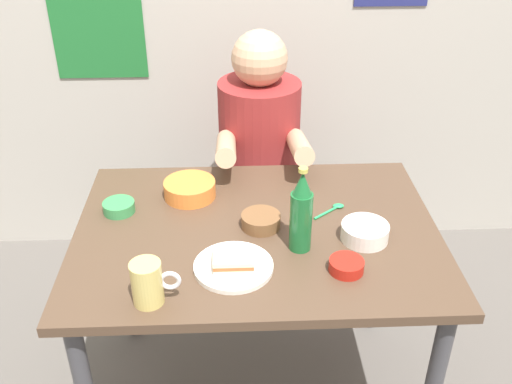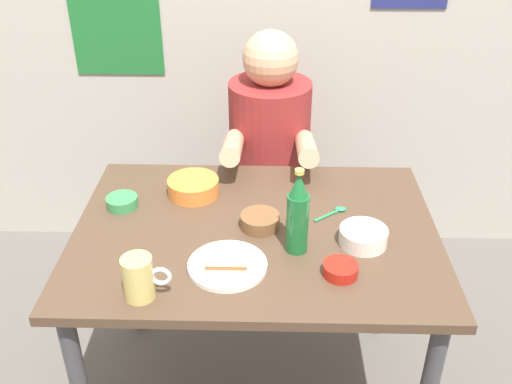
# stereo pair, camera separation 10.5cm
# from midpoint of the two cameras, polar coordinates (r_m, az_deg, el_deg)

# --- Properties ---
(dining_table) EXTENTS (1.10, 0.80, 0.74)m
(dining_table) POSITION_cam_midpoint_polar(r_m,az_deg,el_deg) (1.81, 1.62, -6.09)
(dining_table) COLOR #4C3828
(dining_table) RESTS_ON ground
(stool) EXTENTS (0.34, 0.34, 0.45)m
(stool) POSITION_cam_midpoint_polar(r_m,az_deg,el_deg) (2.50, 2.43, -2.82)
(stool) COLOR #4C4C51
(stool) RESTS_ON ground
(person_seated) EXTENTS (0.33, 0.56, 0.72)m
(person_seated) POSITION_cam_midpoint_polar(r_m,az_deg,el_deg) (2.28, 2.67, 5.74)
(person_seated) COLOR maroon
(person_seated) RESTS_ON stool
(plate_orange) EXTENTS (0.22, 0.22, 0.01)m
(plate_orange) POSITION_cam_midpoint_polar(r_m,az_deg,el_deg) (1.60, -0.95, -7.30)
(plate_orange) COLOR silver
(plate_orange) RESTS_ON dining_table
(sandwich) EXTENTS (0.11, 0.09, 0.04)m
(sandwich) POSITION_cam_midpoint_polar(r_m,az_deg,el_deg) (1.59, -0.96, -6.59)
(sandwich) COLOR beige
(sandwich) RESTS_ON plate_orange
(beer_mug) EXTENTS (0.13, 0.08, 0.12)m
(beer_mug) POSITION_cam_midpoint_polar(r_m,az_deg,el_deg) (1.50, -9.46, -8.38)
(beer_mug) COLOR #D1BC66
(beer_mug) RESTS_ON dining_table
(beer_bottle) EXTENTS (0.06, 0.06, 0.26)m
(beer_bottle) POSITION_cam_midpoint_polar(r_m,az_deg,el_deg) (1.61, 5.98, -2.29)
(beer_bottle) COLOR #19602D
(beer_bottle) RESTS_ON dining_table
(rice_bowl_white) EXTENTS (0.14, 0.14, 0.05)m
(rice_bowl_white) POSITION_cam_midpoint_polar(r_m,az_deg,el_deg) (1.72, 12.26, -4.27)
(rice_bowl_white) COLOR silver
(rice_bowl_white) RESTS_ON dining_table
(soup_bowl_orange) EXTENTS (0.17, 0.17, 0.05)m
(soup_bowl_orange) POSITION_cam_midpoint_polar(r_m,az_deg,el_deg) (1.92, -4.66, 0.56)
(soup_bowl_orange) COLOR orange
(soup_bowl_orange) RESTS_ON dining_table
(sambal_bowl_red) EXTENTS (0.10, 0.10, 0.03)m
(sambal_bowl_red) POSITION_cam_midpoint_polar(r_m,az_deg,el_deg) (1.60, 10.21, -7.53)
(sambal_bowl_red) COLOR #B21E14
(sambal_bowl_red) RESTS_ON dining_table
(dip_bowl_green) EXTENTS (0.10, 0.10, 0.03)m
(dip_bowl_green) POSITION_cam_midpoint_polar(r_m,az_deg,el_deg) (1.89, -11.53, -0.95)
(dip_bowl_green) COLOR #388C4C
(dip_bowl_green) RESTS_ON dining_table
(condiment_bowl_brown) EXTENTS (0.12, 0.12, 0.04)m
(condiment_bowl_brown) POSITION_cam_midpoint_polar(r_m,az_deg,el_deg) (1.75, 2.11, -2.84)
(condiment_bowl_brown) COLOR brown
(condiment_bowl_brown) RESTS_ON dining_table
(spoon) EXTENTS (0.11, 0.08, 0.01)m
(spoon) POSITION_cam_midpoint_polar(r_m,az_deg,el_deg) (1.85, 9.43, -1.94)
(spoon) COLOR #26A559
(spoon) RESTS_ON dining_table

